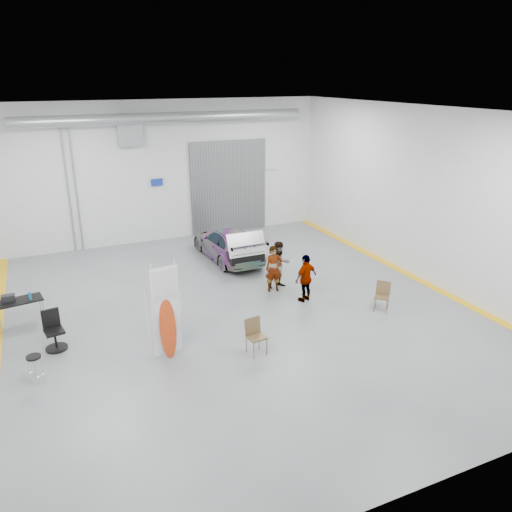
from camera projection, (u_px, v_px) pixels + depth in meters
name	position (u px, v px, depth m)	size (l,w,h in m)	color
ground	(238.00, 310.00, 15.63)	(16.00, 16.00, 0.00)	slate
room_shell	(218.00, 168.00, 16.23)	(14.02, 16.18, 6.01)	silver
sedan_car	(228.00, 244.00, 19.80)	(1.73, 4.24, 1.23)	white
person_a	(274.00, 269.00, 16.76)	(0.58, 0.38, 1.59)	brown
person_b	(280.00, 265.00, 17.03)	(0.81, 0.62, 1.65)	#547B9B
person_c	(306.00, 278.00, 16.00)	(0.92, 0.38, 1.59)	brown
surfboard_display	(166.00, 320.00, 12.66)	(0.75, 0.26, 2.65)	white
folding_chair_near	(256.00, 343.00, 13.08)	(0.50, 0.52, 0.96)	brown
folding_chair_far	(381.00, 302.00, 15.50)	(0.60, 0.68, 0.91)	brown
shop_stool	(35.00, 369.00, 11.84)	(0.36, 0.36, 0.71)	black
work_table	(16.00, 301.00, 14.39)	(1.35, 0.83, 1.04)	gray
office_chair	(54.00, 332.00, 13.28)	(0.58, 0.58, 1.08)	black
trunk_lid	(246.00, 242.00, 17.98)	(1.43, 0.87, 0.04)	silver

